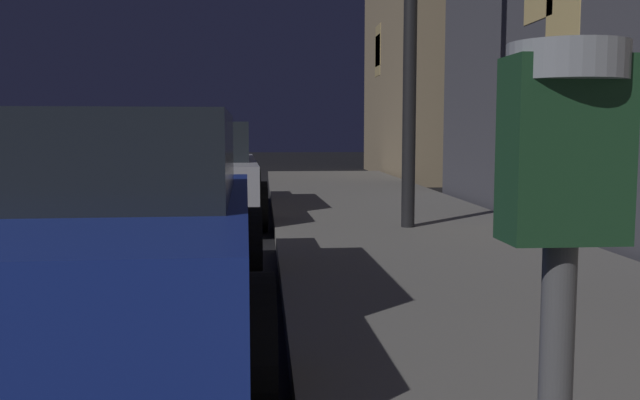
{
  "coord_description": "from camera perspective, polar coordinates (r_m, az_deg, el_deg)",
  "views": [
    {
      "loc": [
        3.87,
        -1.69,
        1.31
      ],
      "look_at": [
        4.05,
        0.54,
        1.09
      ],
      "focal_mm": 38.58,
      "sensor_mm": 36.0,
      "label": 1
    }
  ],
  "objects": [
    {
      "name": "parking_meter",
      "position": [
        1.19,
        19.32,
        -3.02
      ],
      "size": [
        0.19,
        0.19,
        1.3
      ],
      "color": "#59595B",
      "rests_on": "sidewalk"
    },
    {
      "name": "car_blue",
      "position": [
        4.63,
        -17.39,
        -1.99
      ],
      "size": [
        2.15,
        4.47,
        1.43
      ],
      "color": "navy",
      "rests_on": "ground"
    },
    {
      "name": "car_silver",
      "position": [
        10.32,
        -10.39,
        2.37
      ],
      "size": [
        2.16,
        4.55,
        1.43
      ],
      "color": "#B7B7BF",
      "rests_on": "ground"
    }
  ]
}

